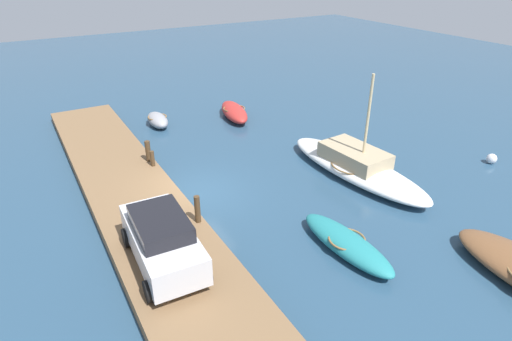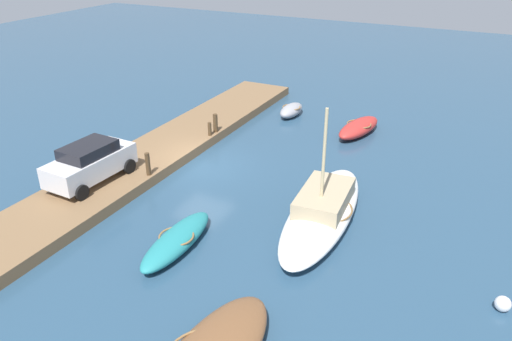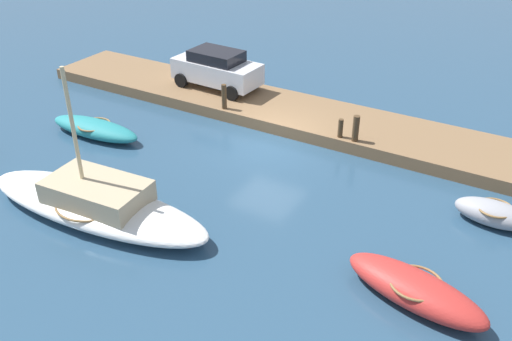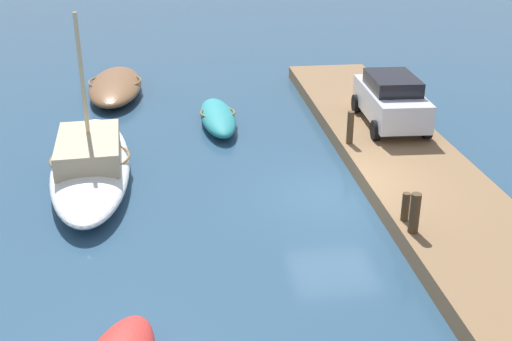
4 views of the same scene
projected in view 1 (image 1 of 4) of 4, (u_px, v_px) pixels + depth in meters
name	position (u px, v px, depth m)	size (l,w,h in m)	color
ground_plane	(197.00, 193.00, 17.95)	(84.00, 84.00, 0.00)	navy
dock_platform	(138.00, 204.00, 16.74)	(24.65, 3.40, 0.49)	brown
rowboat_red	(234.00, 112.00, 25.87)	(3.92, 2.02, 0.80)	#B72D28
dinghy_grey	(158.00, 120.00, 24.71)	(2.33, 1.13, 0.73)	#939399
rowboat_teal	(346.00, 243.00, 14.35)	(4.14, 1.39, 0.65)	teal
sailboat_white	(356.00, 165.00, 19.16)	(8.07, 2.83, 4.76)	white
mooring_post_west	(148.00, 151.00, 19.42)	(0.24, 0.24, 0.98)	#47331E
mooring_post_mid_west	(152.00, 159.00, 19.03)	(0.19, 0.19, 0.72)	#47331E
mooring_post_mid_east	(197.00, 209.00, 14.99)	(0.21, 0.21, 1.04)	#47331E
parked_car	(162.00, 239.00, 12.83)	(4.03, 2.03, 1.70)	silver
marker_buoy	(492.00, 159.00, 20.40)	(0.48, 0.48, 0.48)	silver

